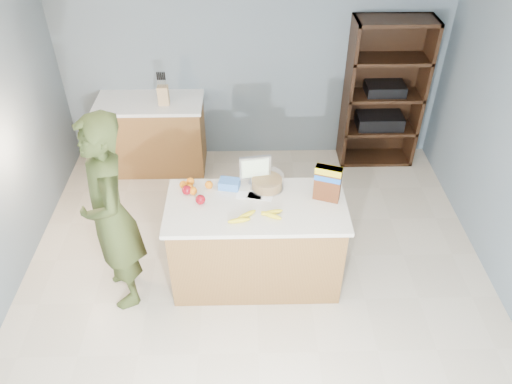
{
  "coord_description": "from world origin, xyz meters",
  "views": [
    {
      "loc": [
        -0.07,
        -2.99,
        3.63
      ],
      "look_at": [
        0.0,
        0.35,
        1.0
      ],
      "focal_mm": 35.0,
      "sensor_mm": 36.0,
      "label": 1
    }
  ],
  "objects_px": {
    "person": "(111,216)",
    "counter_peninsula": "(256,245)",
    "tv": "(255,168)",
    "shelving_unit": "(382,96)",
    "cereal_box": "(328,181)"
  },
  "relations": [
    {
      "from": "tv",
      "to": "person",
      "type": "bearing_deg",
      "value": -158.78
    },
    {
      "from": "shelving_unit",
      "to": "cereal_box",
      "type": "xyz_separation_m",
      "value": [
        -0.94,
        -1.98,
        0.23
      ]
    },
    {
      "from": "person",
      "to": "tv",
      "type": "relative_size",
      "value": 6.61
    },
    {
      "from": "person",
      "to": "cereal_box",
      "type": "relative_size",
      "value": 5.56
    },
    {
      "from": "shelving_unit",
      "to": "cereal_box",
      "type": "relative_size",
      "value": 5.37
    },
    {
      "from": "tv",
      "to": "shelving_unit",
      "type": "bearing_deg",
      "value": 48.18
    },
    {
      "from": "cereal_box",
      "to": "shelving_unit",
      "type": "bearing_deg",
      "value": 64.59
    },
    {
      "from": "shelving_unit",
      "to": "tv",
      "type": "distance_m",
      "value": 2.34
    },
    {
      "from": "person",
      "to": "tv",
      "type": "distance_m",
      "value": 1.3
    },
    {
      "from": "counter_peninsula",
      "to": "person",
      "type": "height_order",
      "value": "person"
    },
    {
      "from": "shelving_unit",
      "to": "person",
      "type": "distance_m",
      "value": 3.53
    },
    {
      "from": "cereal_box",
      "to": "counter_peninsula",
      "type": "bearing_deg",
      "value": -173.81
    },
    {
      "from": "person",
      "to": "counter_peninsula",
      "type": "bearing_deg",
      "value": 75.14
    },
    {
      "from": "cereal_box",
      "to": "tv",
      "type": "bearing_deg",
      "value": 157.97
    },
    {
      "from": "tv",
      "to": "cereal_box",
      "type": "height_order",
      "value": "cereal_box"
    }
  ]
}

